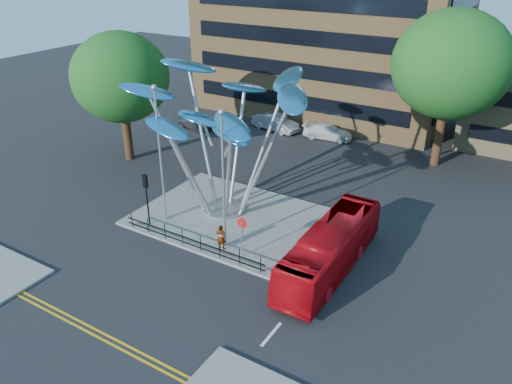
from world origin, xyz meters
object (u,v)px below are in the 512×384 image
Objects in this scene: parked_car_right at (328,132)px; no_entry_sign_island at (242,231)px; street_lamp_left at (159,144)px; red_bus at (330,249)px; parked_car_mid at (275,122)px; street_lamp_right at (223,168)px; tree_left at (120,77)px; traffic_light_island at (146,189)px; tree_right at (451,65)px; leaf_sculpture at (222,112)px; pedestrian at (221,237)px; parked_car_left at (195,122)px.

no_entry_sign_island is at bearing -179.11° from parked_car_right.
street_lamp_left is 3.59× the size of no_entry_sign_island.
red_bus is 22.97m from parked_car_mid.
street_lamp_left is at bearing -162.37° from parked_car_mid.
parked_car_right is at bearing 96.85° from street_lamp_right.
traffic_light_island is (9.00, -7.50, -4.18)m from tree_left.
tree_right reaches higher than red_bus.
parked_car_right is (0.17, 16.32, -6.22)m from leaf_sculpture.
traffic_light_island is at bearing -123.69° from tree_right.
parked_car_mid is (-2.62, 18.97, -4.57)m from street_lamp_left.
tree_right is 1.46× the size of street_lamp_right.
parked_car_right is at bearing 100.79° from no_entry_sign_island.
street_lamp_left is 6.79m from pedestrian.
red_bus reaches higher than parked_car_mid.
street_lamp_right is at bearing -55.09° from leaf_sculpture.
street_lamp_right is 2.13× the size of parked_car_left.
traffic_light_island is at bearing -174.81° from street_lamp_right.
parked_car_mid is (-9.12, 19.96, -1.03)m from no_entry_sign_island.
red_bus is 2.15× the size of parked_car_right.
parked_car_mid is 5.24m from parked_car_right.
traffic_light_island is 7.05m from no_entry_sign_island.
parked_car_left is 7.78m from parked_car_mid.
leaf_sculpture is 10.64m from red_bus.
pedestrian is (0.05, -0.50, -4.16)m from street_lamp_right.
street_lamp_right is at bearing -148.86° from parked_car_mid.
no_entry_sign_island reaches higher than pedestrian.
leaf_sculpture is 7.71m from no_entry_sign_island.
tree_right is at bearing 68.46° from street_lamp_right.
street_lamp_left is (-12.50, -18.50, -2.68)m from tree_right.
leaf_sculpture is 3.26× the size of parked_car_left.
street_lamp_right is at bearing -129.02° from parked_car_left.
street_lamp_left is 7.47m from no_entry_sign_island.
street_lamp_right is at bearing 176.95° from parked_car_right.
parked_car_left is (-14.48, 15.81, -4.43)m from street_lamp_right.
parked_car_left is (-8.98, 16.31, -1.95)m from traffic_light_island.
leaf_sculpture is 18.10m from parked_car_left.
red_bus is (20.66, -5.90, -5.44)m from tree_left.
parked_car_right is at bearing 113.88° from red_bus.
tree_left is at bearing 127.16° from parked_car_right.
tree_left reaches higher than parked_car_right.
no_entry_sign_island is at bearing -17.87° from street_lamp_right.
tree_left is 4.21× the size of no_entry_sign_island.
street_lamp_left is at bearing 174.29° from street_lamp_right.
pedestrian is at bearing -83.74° from street_lamp_right.
street_lamp_right is at bearing -99.21° from pedestrian.
no_entry_sign_island is 0.52× the size of parked_car_mid.
pedestrian is 0.40× the size of parked_car_left.
parked_car_right is at bearing 174.23° from tree_right.
tree_left is 10.73m from parked_car_left.
traffic_light_island is 20.17m from parked_car_mid.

